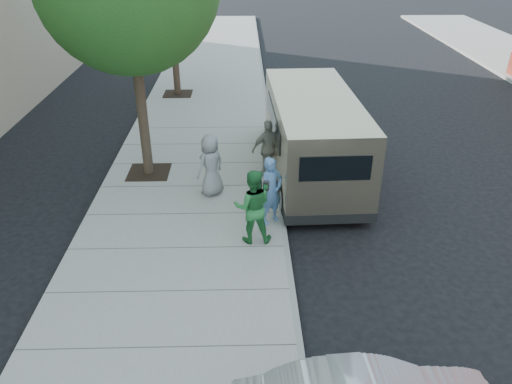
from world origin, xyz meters
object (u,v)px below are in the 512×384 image
parking_meter (262,196)px  person_officer (271,191)px  person_green_shirt (253,207)px  person_striped_polo (269,149)px  van (312,135)px  person_gray_shirt (211,165)px

parking_meter → person_officer: bearing=83.2°
person_officer → person_green_shirt: 0.92m
person_green_shirt → person_striped_polo: size_ratio=1.05×
person_officer → person_striped_polo: 2.53m
parking_meter → person_green_shirt: person_green_shirt is taller
van → person_green_shirt: bearing=-118.3°
person_gray_shirt → person_green_shirt: bearing=70.9°
van → person_officer: bearing=-117.1°
parking_meter → person_striped_polo: bearing=101.1°
person_gray_shirt → person_officer: bearing=91.7°
van → person_gray_shirt: size_ratio=3.94×
person_officer → person_green_shirt: bearing=-156.0°
person_officer → person_striped_polo: size_ratio=1.01×
van → person_officer: (-1.32, -2.82, -0.29)m
person_green_shirt → person_gray_shirt: (-1.06, 2.28, -0.04)m
van → person_gray_shirt: 3.15m
person_officer → person_striped_polo: person_officer is taller
person_striped_polo → person_gray_shirt: bearing=16.0°
van → person_green_shirt: 4.04m
van → person_striped_polo: (-1.26, -0.29, -0.30)m
parking_meter → van: (1.55, 3.36, 0.13)m
parking_meter → person_gray_shirt: 2.41m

